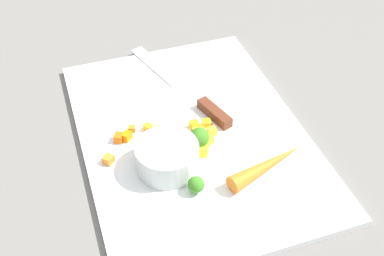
% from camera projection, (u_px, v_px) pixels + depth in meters
% --- Properties ---
extents(ground_plane, '(4.00, 4.00, 0.00)m').
position_uv_depth(ground_plane, '(192.00, 137.00, 0.83)').
color(ground_plane, slate).
extents(cutting_board, '(0.51, 0.37, 0.01)m').
position_uv_depth(cutting_board, '(192.00, 135.00, 0.82)').
color(cutting_board, white).
rests_on(cutting_board, ground_plane).
extents(prep_bowl, '(0.10, 0.10, 0.05)m').
position_uv_depth(prep_bowl, '(167.00, 157.00, 0.75)').
color(prep_bowl, '#B8BEBB').
rests_on(prep_bowl, cutting_board).
extents(chef_knife, '(0.30, 0.11, 0.02)m').
position_uv_depth(chef_knife, '(195.00, 98.00, 0.88)').
color(chef_knife, silver).
rests_on(chef_knife, cutting_board).
extents(whole_carrot, '(0.07, 0.15, 0.03)m').
position_uv_depth(whole_carrot, '(268.00, 165.00, 0.75)').
color(whole_carrot, orange).
rests_on(whole_carrot, cutting_board).
extents(carrot_dice_0, '(0.01, 0.01, 0.01)m').
position_uv_depth(carrot_dice_0, '(159.00, 137.00, 0.80)').
color(carrot_dice_0, orange).
rests_on(carrot_dice_0, cutting_board).
extents(carrot_dice_1, '(0.01, 0.01, 0.01)m').
position_uv_depth(carrot_dice_1, '(132.00, 129.00, 0.82)').
color(carrot_dice_1, orange).
rests_on(carrot_dice_1, cutting_board).
extents(carrot_dice_2, '(0.02, 0.02, 0.01)m').
position_uv_depth(carrot_dice_2, '(162.00, 131.00, 0.81)').
color(carrot_dice_2, orange).
rests_on(carrot_dice_2, cutting_board).
extents(carrot_dice_3, '(0.01, 0.01, 0.01)m').
position_uv_depth(carrot_dice_3, '(150.00, 134.00, 0.81)').
color(carrot_dice_3, orange).
rests_on(carrot_dice_3, cutting_board).
extents(carrot_dice_4, '(0.02, 0.02, 0.01)m').
position_uv_depth(carrot_dice_4, '(127.00, 136.00, 0.80)').
color(carrot_dice_4, orange).
rests_on(carrot_dice_4, cutting_board).
extents(carrot_dice_5, '(0.02, 0.02, 0.01)m').
position_uv_depth(carrot_dice_5, '(119.00, 138.00, 0.80)').
color(carrot_dice_5, orange).
rests_on(carrot_dice_5, cutting_board).
extents(carrot_dice_6, '(0.02, 0.02, 0.01)m').
position_uv_depth(carrot_dice_6, '(108.00, 160.00, 0.76)').
color(carrot_dice_6, orange).
rests_on(carrot_dice_6, cutting_board).
extents(pepper_dice_0, '(0.01, 0.01, 0.01)m').
position_uv_depth(pepper_dice_0, '(158.00, 130.00, 0.82)').
color(pepper_dice_0, yellow).
rests_on(pepper_dice_0, cutting_board).
extents(pepper_dice_1, '(0.01, 0.02, 0.01)m').
position_uv_depth(pepper_dice_1, '(212.00, 131.00, 0.81)').
color(pepper_dice_1, yellow).
rests_on(pepper_dice_1, cutting_board).
extents(pepper_dice_2, '(0.03, 0.03, 0.01)m').
position_uv_depth(pepper_dice_2, '(206.00, 140.00, 0.80)').
color(pepper_dice_2, yellow).
rests_on(pepper_dice_2, cutting_board).
extents(pepper_dice_3, '(0.02, 0.02, 0.01)m').
position_uv_depth(pepper_dice_3, '(148.00, 128.00, 0.82)').
color(pepper_dice_3, yellow).
rests_on(pepper_dice_3, cutting_board).
extents(pepper_dice_4, '(0.02, 0.02, 0.01)m').
position_uv_depth(pepper_dice_4, '(207.00, 123.00, 0.83)').
color(pepper_dice_4, yellow).
rests_on(pepper_dice_4, cutting_board).
extents(pepper_dice_5, '(0.03, 0.03, 0.02)m').
position_uv_depth(pepper_dice_5, '(199.00, 135.00, 0.80)').
color(pepper_dice_5, yellow).
rests_on(pepper_dice_5, cutting_board).
extents(pepper_dice_6, '(0.02, 0.02, 0.02)m').
position_uv_depth(pepper_dice_6, '(179.00, 135.00, 0.80)').
color(pepper_dice_6, yellow).
rests_on(pepper_dice_6, cutting_board).
extents(pepper_dice_7, '(0.02, 0.02, 0.01)m').
position_uv_depth(pepper_dice_7, '(194.00, 125.00, 0.82)').
color(pepper_dice_7, yellow).
rests_on(pepper_dice_7, cutting_board).
extents(pepper_dice_8, '(0.03, 0.03, 0.02)m').
position_uv_depth(pepper_dice_8, '(157.00, 136.00, 0.80)').
color(pepper_dice_8, yellow).
rests_on(pepper_dice_8, cutting_board).
extents(pepper_dice_9, '(0.02, 0.02, 0.02)m').
position_uv_depth(pepper_dice_9, '(203.00, 151.00, 0.78)').
color(pepper_dice_9, yellow).
rests_on(pepper_dice_9, cutting_board).
extents(broccoli_floret_0, '(0.03, 0.03, 0.04)m').
position_uv_depth(broccoli_floret_0, '(197.00, 138.00, 0.78)').
color(broccoli_floret_0, '#83B262').
rests_on(broccoli_floret_0, cutting_board).
extents(broccoli_floret_1, '(0.03, 0.03, 0.03)m').
position_uv_depth(broccoli_floret_1, '(196.00, 185.00, 0.71)').
color(broccoli_floret_1, '#8AB76A').
rests_on(broccoli_floret_1, cutting_board).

